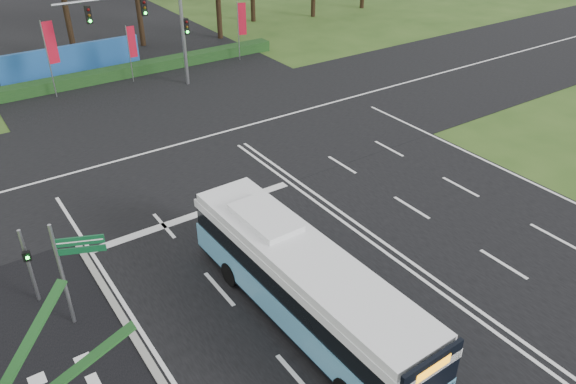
# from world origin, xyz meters

# --- Properties ---
(ground) EXTENTS (120.00, 120.00, 0.00)m
(ground) POSITION_xyz_m (0.00, 0.00, 0.00)
(ground) COLOR #2D4B19
(ground) RESTS_ON ground
(road_main) EXTENTS (20.00, 120.00, 0.04)m
(road_main) POSITION_xyz_m (0.00, 0.00, 0.02)
(road_main) COLOR black
(road_main) RESTS_ON ground
(road_cross) EXTENTS (120.00, 14.00, 0.05)m
(road_cross) POSITION_xyz_m (0.00, 12.00, 0.03)
(road_cross) COLOR black
(road_cross) RESTS_ON ground
(city_bus) EXTENTS (2.54, 10.97, 3.13)m
(city_bus) POSITION_xyz_m (-4.95, -3.04, 1.58)
(city_bus) COLOR #57A3CB
(city_bus) RESTS_ON ground
(pedestrian_signal) EXTENTS (0.28, 0.40, 3.09)m
(pedestrian_signal) POSITION_xyz_m (-12.23, 3.10, 1.69)
(pedestrian_signal) COLOR gray
(pedestrian_signal) RESTS_ON ground
(street_sign) EXTENTS (1.47, 0.69, 4.07)m
(street_sign) POSITION_xyz_m (-11.20, 1.17, 2.56)
(street_sign) COLOR gray
(street_sign) RESTS_ON ground
(banner_flag_left) EXTENTS (0.74, 0.11, 5.04)m
(banner_flag_left) POSITION_xyz_m (-6.03, 23.22, 3.26)
(banner_flag_left) COLOR gray
(banner_flag_left) RESTS_ON ground
(banner_flag_mid) EXTENTS (0.59, 0.08, 3.99)m
(banner_flag_mid) POSITION_xyz_m (-0.78, 23.06, 2.62)
(banner_flag_mid) COLOR gray
(banner_flag_mid) RESTS_ON ground
(banner_flag_right) EXTENTS (0.63, 0.27, 4.48)m
(banner_flag_right) POSITION_xyz_m (7.94, 23.02, 2.93)
(banner_flag_right) COLOR gray
(banner_flag_right) RESTS_ON ground
(traffic_light_gantry) EXTENTS (8.41, 0.28, 7.00)m
(traffic_light_gantry) POSITION_xyz_m (0.21, 20.50, 4.66)
(traffic_light_gantry) COLOR gray
(traffic_light_gantry) RESTS_ON ground
(hedge) EXTENTS (22.00, 1.20, 0.80)m
(hedge) POSITION_xyz_m (0.00, 24.50, 0.40)
(hedge) COLOR #133414
(hedge) RESTS_ON ground
(blue_hoarding) EXTENTS (10.00, 0.30, 2.20)m
(blue_hoarding) POSITION_xyz_m (-4.00, 27.00, 1.10)
(blue_hoarding) COLOR #1B4F97
(blue_hoarding) RESTS_ON ground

